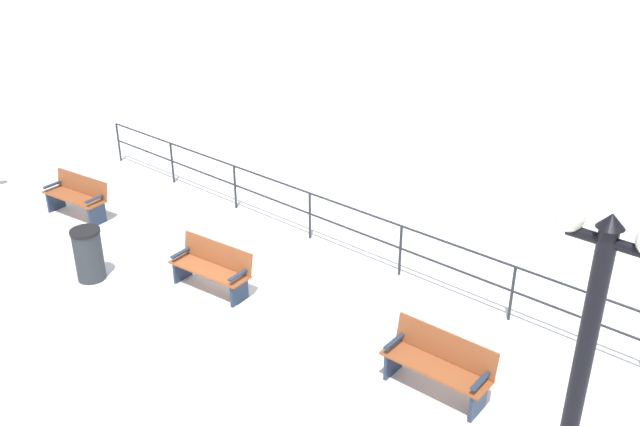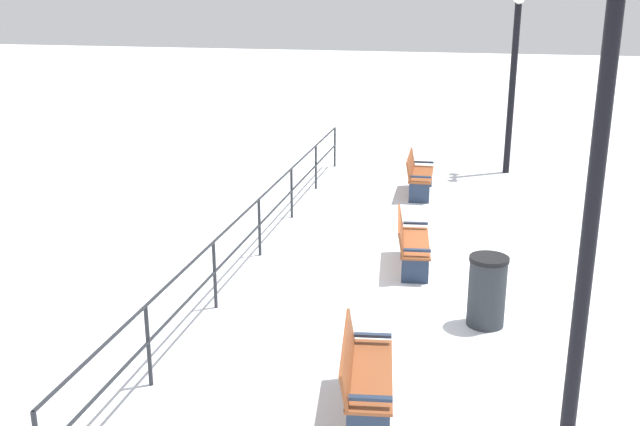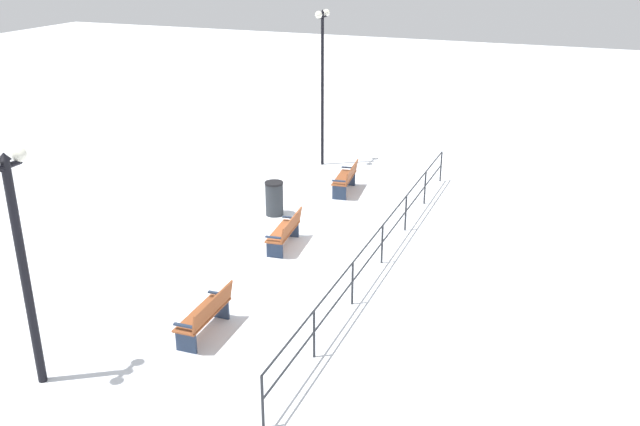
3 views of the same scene
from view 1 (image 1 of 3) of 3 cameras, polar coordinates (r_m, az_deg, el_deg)
name	(u,v)px [view 1 (image 1 of 3)]	position (r m, az deg, el deg)	size (l,w,h in m)	color
ground_plane	(217,287)	(12.51, -8.55, -6.08)	(80.00, 80.00, 0.00)	white
bench_nearest	(77,196)	(15.65, -19.49, 1.37)	(0.73, 1.62, 0.88)	brown
bench_second	(212,267)	(12.26, -8.92, -4.40)	(0.69, 1.60, 0.85)	brown
bench_third	(438,363)	(9.97, 9.76, -12.18)	(0.59, 1.59, 0.89)	brown
lamppost_middle	(579,381)	(6.42, 20.63, -12.93)	(0.25, 0.89, 4.28)	black
waterfront_railing	(310,207)	(13.71, -0.85, 0.49)	(0.05, 13.28, 1.02)	#26282D
trash_bin	(89,254)	(13.07, -18.62, -3.27)	(0.53, 0.53, 0.99)	#2D3338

